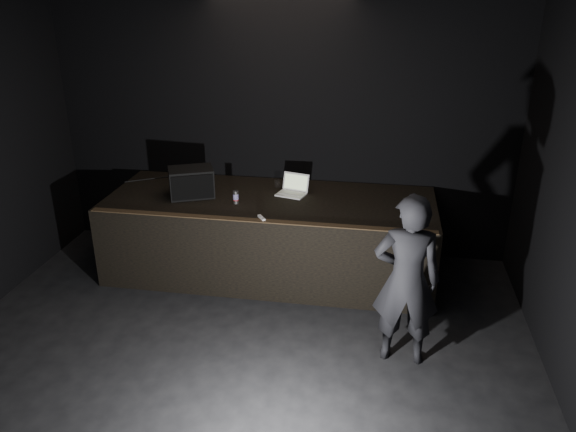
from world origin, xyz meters
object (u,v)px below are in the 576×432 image
(stage_monitor, at_px, (191,182))
(stage_riser, at_px, (271,235))
(person, at_px, (406,280))
(laptop, at_px, (293,189))
(beer_can, at_px, (236,197))

(stage_monitor, bearing_deg, stage_riser, -18.68)
(stage_riser, xyz_separation_m, person, (1.61, -1.55, 0.37))
(stage_monitor, distance_m, laptop, 1.26)
(stage_monitor, bearing_deg, laptop, -9.88)
(stage_monitor, bearing_deg, person, -53.20)
(person, bearing_deg, stage_riser, -43.93)
(laptop, bearing_deg, stage_riser, -124.93)
(laptop, bearing_deg, person, -37.61)
(stage_riser, bearing_deg, beer_can, -147.78)
(laptop, bearing_deg, beer_can, -129.52)
(person, bearing_deg, laptop, -52.40)
(stage_riser, xyz_separation_m, stage_monitor, (-0.97, -0.08, 0.68))
(person, bearing_deg, beer_can, -33.67)
(laptop, relative_size, person, 0.24)
(beer_can, xyz_separation_m, person, (1.98, -1.32, -0.21))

